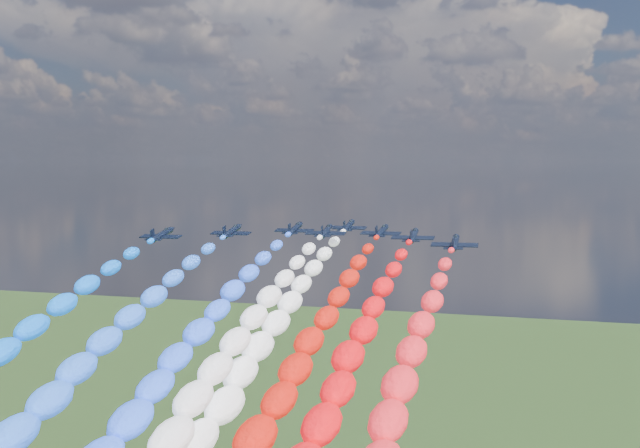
% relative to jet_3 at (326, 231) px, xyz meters
% --- Properties ---
extents(jet_0, '(8.63, 11.82, 4.56)m').
position_rel_jet_3_xyz_m(jet_0, '(-30.17, -17.29, 0.00)').
color(jet_0, black).
extents(jet_1, '(8.70, 11.87, 4.56)m').
position_rel_jet_3_xyz_m(jet_1, '(-19.53, -5.72, 0.00)').
color(jet_1, black).
extents(trail_1, '(6.14, 106.12, 37.75)m').
position_rel_jet_3_xyz_m(trail_1, '(-19.53, -60.51, -16.68)').
color(trail_1, blue).
extents(jet_2, '(8.82, 11.96, 4.56)m').
position_rel_jet_3_xyz_m(jet_2, '(-8.57, 4.52, 0.00)').
color(jet_2, black).
extents(trail_2, '(6.14, 106.12, 37.75)m').
position_rel_jet_3_xyz_m(trail_2, '(-8.57, -50.27, -16.68)').
color(trail_2, '#2B5AFF').
extents(jet_3, '(9.36, 12.34, 4.56)m').
position_rel_jet_3_xyz_m(jet_3, '(0.00, 0.00, 0.00)').
color(jet_3, black).
extents(trail_3, '(6.14, 106.12, 37.75)m').
position_rel_jet_3_xyz_m(trail_3, '(0.00, -54.79, -16.68)').
color(trail_3, white).
extents(jet_4, '(8.81, 11.95, 4.56)m').
position_rel_jet_3_xyz_m(jet_4, '(0.96, 15.39, 0.00)').
color(jet_4, black).
extents(trail_4, '(6.14, 106.12, 37.75)m').
position_rel_jet_3_xyz_m(trail_4, '(0.96, -39.40, -16.68)').
color(trail_4, white).
extents(jet_5, '(9.08, 12.14, 4.56)m').
position_rel_jet_3_xyz_m(jet_5, '(11.44, 3.14, 0.00)').
color(jet_5, black).
extents(trail_5, '(6.14, 106.12, 37.75)m').
position_rel_jet_3_xyz_m(trail_5, '(11.44, -51.65, -16.68)').
color(trail_5, red).
extents(jet_6, '(9.23, 12.25, 4.56)m').
position_rel_jet_3_xyz_m(jet_6, '(19.83, -5.06, 0.00)').
color(jet_6, black).
extents(trail_6, '(6.14, 106.12, 37.75)m').
position_rel_jet_3_xyz_m(trail_6, '(19.83, -59.85, -16.68)').
color(trail_6, red).
extents(jet_7, '(9.29, 12.29, 4.56)m').
position_rel_jet_3_xyz_m(jet_7, '(29.70, -17.04, 0.00)').
color(jet_7, black).
extents(trail_7, '(6.14, 106.12, 37.75)m').
position_rel_jet_3_xyz_m(trail_7, '(29.70, -71.83, -16.68)').
color(trail_7, '#FB202A').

